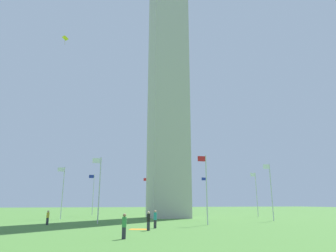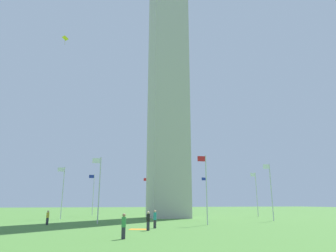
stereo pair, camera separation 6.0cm
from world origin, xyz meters
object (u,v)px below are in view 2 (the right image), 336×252
flagpole_nw (93,193)px  flagpole_se (271,189)px  flagpole_s (256,192)px  person_teal_shirt (155,219)px  person_black_shirt (148,221)px  kite_yellow_diamond (65,38)px  flagpole_n (62,190)px  person_green_shirt (124,226)px  obelisk_monument (168,60)px  picnic_blanket_near_first_person (139,229)px  flagpole_e (206,186)px  flagpole_sw (206,194)px  flagpole_ne (99,187)px  person_yellow_shirt (48,218)px  flagpole_w (148,194)px

flagpole_nw → flagpole_se: bearing=135.0°
flagpole_s → person_teal_shirt: size_ratio=4.60×
person_black_shirt → kite_yellow_diamond: kite_yellow_diamond is taller
flagpole_n → person_green_shirt: bearing=102.2°
obelisk_monument → person_black_shirt: bearing=70.3°
flagpole_nw → picnic_blanket_near_first_person: (-3.59, 33.48, -4.46)m
obelisk_monument → person_teal_shirt: bearing=71.1°
obelisk_monument → flagpole_nw: bearing=-44.9°
flagpole_e → picnic_blanket_near_first_person: (8.71, 3.77, -4.46)m
flagpole_e → flagpole_s: (-17.40, -17.40, 0.00)m
flagpole_sw → flagpole_nw: size_ratio=1.00×
obelisk_monument → flagpole_e: bearing=89.8°
person_black_shirt → person_green_shirt: bearing=177.3°
obelisk_monument → kite_yellow_diamond: bearing=7.3°
flagpole_ne → flagpole_s: (-29.71, -12.31, 0.00)m
person_teal_shirt → person_yellow_shirt: (11.02, -7.82, -0.07)m
flagpole_s → flagpole_nw: same height
obelisk_monument → flagpole_se: (-12.25, 12.31, -25.07)m
flagpole_sw → person_black_shirt: size_ratio=4.71×
flagpole_n → flagpole_s: size_ratio=1.00×
flagpole_s → person_black_shirt: size_ratio=4.71×
flagpole_e → person_green_shirt: size_ratio=4.66×
person_green_shirt → obelisk_monument: bearing=-7.2°
person_teal_shirt → kite_yellow_diamond: (12.00, -18.02, 28.97)m
flagpole_ne → flagpole_nw: bearing=-90.0°
flagpole_nw → kite_yellow_diamond: bearing=65.8°
flagpole_ne → flagpole_s: size_ratio=1.00×
kite_yellow_diamond → flagpole_s: bearing=-176.2°
flagpole_sw → flagpole_w: 13.32m
kite_yellow_diamond → flagpole_se: bearing=162.4°
flagpole_n → flagpole_s: (-34.81, 0.00, 0.00)m
flagpole_s → picnic_blanket_near_first_person: 33.91m
flagpole_e → flagpole_se: size_ratio=1.00×
flagpole_ne → kite_yellow_diamond: (6.62, -9.89, 25.39)m
flagpole_w → kite_yellow_diamond: (18.93, 19.82, 25.39)m
flagpole_ne → flagpole_sw: bearing=-135.0°
person_yellow_shirt → person_teal_shirt: bearing=-99.4°
flagpole_ne → kite_yellow_diamond: 28.04m
flagpole_se → flagpole_w: same height
flagpole_se → person_yellow_shirt: bearing=0.6°
flagpole_w → person_green_shirt: flagpole_w is taller
person_teal_shirt → kite_yellow_diamond: bearing=57.3°
obelisk_monument → person_black_shirt: size_ratio=34.10×
person_yellow_shirt → person_black_shirt: (-9.84, 10.20, 0.05)m
flagpole_e → flagpole_s: bearing=-135.0°
flagpole_w → flagpole_n: bearing=45.0°
person_black_shirt → flagpole_ne: bearing=45.8°
flagpole_sw → person_green_shirt: (23.46, 41.13, -3.60)m
person_teal_shirt → picnic_blanket_near_first_person: size_ratio=0.98×
flagpole_w → flagpole_ne: bearing=67.5°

